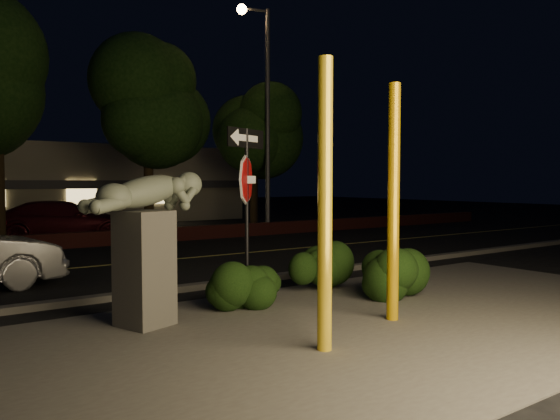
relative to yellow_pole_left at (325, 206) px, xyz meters
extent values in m
plane|color=black|center=(0.95, 11.58, -1.84)|extent=(90.00, 90.00, 0.00)
cube|color=#4C4944|center=(0.95, 0.58, -1.83)|extent=(14.00, 6.00, 0.02)
cube|color=black|center=(0.95, 8.58, -1.83)|extent=(80.00, 8.00, 0.01)
cube|color=#C7B94F|center=(0.95, 8.58, -1.82)|extent=(80.00, 0.12, 0.00)
cube|color=#4C4944|center=(0.95, 4.48, -1.78)|extent=(80.00, 0.25, 0.12)
cube|color=#4E1C19|center=(0.95, 12.88, -1.59)|extent=(40.00, 0.35, 0.50)
cube|color=black|center=(0.95, 18.58, -1.83)|extent=(40.00, 12.00, 0.01)
cube|color=gray|center=(0.95, 26.58, 0.16)|extent=(22.00, 10.00, 4.00)
cube|color=#333338|center=(0.95, 21.48, 0.16)|extent=(22.00, 0.20, 0.40)
cube|color=#FFD87F|center=(2.95, 21.53, -0.24)|extent=(1.40, 0.08, 1.20)
cube|color=#FFD87F|center=(6.95, 21.53, -0.24)|extent=(1.40, 0.08, 1.20)
cylinder|color=black|center=(3.45, 14.38, 0.16)|extent=(0.36, 0.36, 4.00)
ellipsoid|color=black|center=(3.45, 14.38, 3.84)|extent=(4.80, 4.80, 4.32)
cylinder|color=black|center=(8.45, 14.88, 0.11)|extent=(0.36, 0.36, 3.90)
ellipsoid|color=black|center=(8.45, 14.88, 3.60)|extent=(4.40, 4.40, 3.96)
cylinder|color=yellow|center=(0.00, 0.00, 0.00)|extent=(0.18, 0.18, 3.68)
cylinder|color=gold|center=(1.83, 0.56, -0.03)|extent=(0.18, 0.18, 3.63)
cylinder|color=black|center=(0.56, 2.74, -0.32)|extent=(0.07, 0.07, 3.04)
cube|color=white|center=(0.56, 2.74, 0.33)|extent=(0.43, 0.21, 0.13)
cube|color=black|center=(0.56, 2.74, 1.04)|extent=(0.96, 0.43, 0.33)
cube|color=white|center=(0.56, 2.74, 1.04)|extent=(0.61, 0.27, 0.13)
cube|color=#4C4944|center=(-1.40, 2.44, -0.98)|extent=(0.85, 0.85, 1.71)
sphere|color=slate|center=(-0.52, 2.76, 0.26)|extent=(0.40, 0.40, 0.40)
ellipsoid|color=black|center=(0.55, 2.48, -1.35)|extent=(2.01, 1.24, 0.98)
ellipsoid|color=black|center=(2.49, 2.95, -1.32)|extent=(1.76, 1.24, 1.04)
ellipsoid|color=black|center=(3.20, 1.73, -1.33)|extent=(1.61, 1.15, 1.02)
cylinder|color=#49494E|center=(7.94, 13.02, 2.65)|extent=(0.18, 0.18, 8.97)
cylinder|color=#49494E|center=(7.41, 13.14, 7.04)|extent=(1.07, 0.34, 0.11)
sphere|color=#FFB259|center=(6.89, 13.26, 7.00)|extent=(0.39, 0.39, 0.39)
imported|color=#460F16|center=(0.60, 15.18, -1.11)|extent=(5.38, 3.57, 1.45)
imported|color=black|center=(1.94, 15.67, -1.26)|extent=(4.22, 2.05, 1.16)
camera|label=1|loc=(-4.37, -5.20, 0.30)|focal=35.00mm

